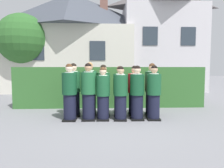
% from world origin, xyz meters
% --- Properties ---
extents(ground_plane, '(60.00, 60.00, 0.00)m').
position_xyz_m(ground_plane, '(0.00, 0.00, 0.00)').
color(ground_plane, slate).
extents(student_front_row_0, '(0.44, 0.53, 1.67)m').
position_xyz_m(student_front_row_0, '(-1.26, 0.01, 0.80)').
color(student_front_row_0, black).
rests_on(student_front_row_0, ground).
extents(student_front_row_1, '(0.44, 0.49, 1.69)m').
position_xyz_m(student_front_row_1, '(-0.71, 0.03, 0.81)').
color(student_front_row_1, black).
rests_on(student_front_row_1, ground).
extents(student_front_row_2, '(0.41, 0.50, 1.57)m').
position_xyz_m(student_front_row_2, '(-0.28, 0.01, 0.75)').
color(student_front_row_2, black).
rests_on(student_front_row_2, ground).
extents(student_front_row_3, '(0.42, 0.49, 1.60)m').
position_xyz_m(student_front_row_3, '(0.24, -0.02, 0.76)').
color(student_front_row_3, black).
rests_on(student_front_row_3, ground).
extents(student_front_row_4, '(0.42, 0.51, 1.62)m').
position_xyz_m(student_front_row_4, '(0.74, -0.00, 0.77)').
color(student_front_row_4, black).
rests_on(student_front_row_4, ground).
extents(student_front_row_5, '(0.42, 0.53, 1.63)m').
position_xyz_m(student_front_row_5, '(1.23, -0.02, 0.78)').
color(student_front_row_5, black).
rests_on(student_front_row_5, ground).
extents(student_rear_row_0, '(0.44, 0.50, 1.70)m').
position_xyz_m(student_rear_row_0, '(-1.22, 0.60, 0.81)').
color(student_rear_row_0, black).
rests_on(student_rear_row_0, ground).
extents(student_rear_row_1, '(0.45, 0.54, 1.73)m').
position_xyz_m(student_rear_row_1, '(-0.70, 0.63, 0.82)').
color(student_rear_row_1, black).
rests_on(student_rear_row_1, ground).
extents(student_rear_row_2, '(0.43, 0.48, 1.65)m').
position_xyz_m(student_rear_row_2, '(-0.27, 0.60, 0.79)').
color(student_rear_row_2, black).
rests_on(student_rear_row_2, ground).
extents(student_rear_row_3, '(0.42, 0.51, 1.61)m').
position_xyz_m(student_rear_row_3, '(0.26, 0.56, 0.77)').
color(student_rear_row_3, black).
rests_on(student_rear_row_3, ground).
extents(student_in_red_blazer, '(0.42, 0.52, 1.62)m').
position_xyz_m(student_in_red_blazer, '(0.74, 0.56, 0.77)').
color(student_in_red_blazer, black).
rests_on(student_in_red_blazer, ground).
extents(student_rear_row_5, '(0.44, 0.55, 1.70)m').
position_xyz_m(student_rear_row_5, '(1.30, 0.52, 0.81)').
color(student_rear_row_5, black).
rests_on(student_rear_row_5, ground).
extents(hedge, '(7.33, 0.70, 1.57)m').
position_xyz_m(hedge, '(0.00, 2.09, 0.79)').
color(hedge, '#33662D').
rests_on(hedge, ground).
extents(school_building_main, '(8.18, 4.00, 6.36)m').
position_xyz_m(school_building_main, '(-2.30, 7.91, 3.27)').
color(school_building_main, beige).
rests_on(school_building_main, ground).
extents(school_building_annex, '(5.46, 3.25, 7.06)m').
position_xyz_m(school_building_annex, '(3.73, 7.97, 3.61)').
color(school_building_annex, silver).
rests_on(school_building_annex, ground).
extents(oak_tree_left, '(2.92, 2.92, 4.65)m').
position_xyz_m(oak_tree_left, '(-4.92, 6.39, 3.18)').
color(oak_tree_left, brown).
rests_on(oak_tree_left, ground).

